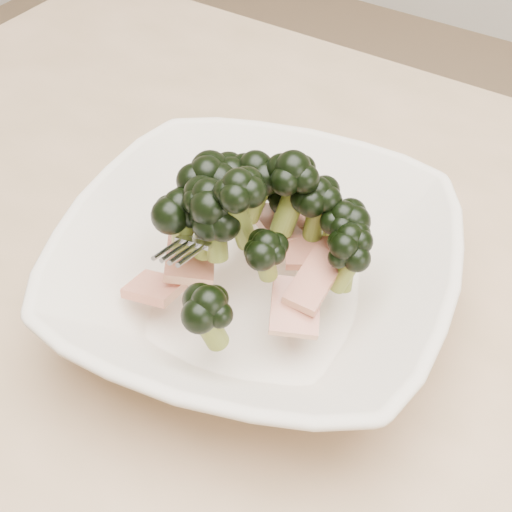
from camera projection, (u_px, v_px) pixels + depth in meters
name	position (u px, v px, depth m)	size (l,w,h in m)	color
dining_table	(355.00, 458.00, 0.55)	(1.20, 0.80, 0.75)	tan
broccoli_dish	(256.00, 263.00, 0.51)	(0.34, 0.34, 0.14)	beige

